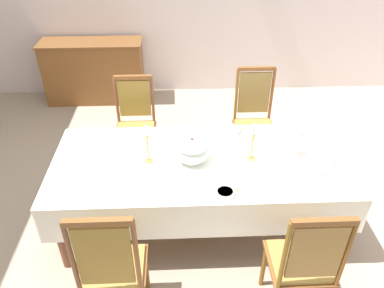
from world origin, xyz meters
TOP-DOWN VIEW (x-y plane):
  - ground at (0.00, 0.00)m, footprint 6.49×5.65m
  - dining_table at (0.00, -0.08)m, footprint 2.52×1.10m
  - tablecloth at (0.00, -0.08)m, footprint 2.54×1.12m
  - chair_south_a at (-0.65, -1.03)m, footprint 0.44×0.42m
  - chair_north_a at (-0.65, 0.88)m, footprint 0.44×0.42m
  - chair_south_b at (0.66, -1.03)m, footprint 0.44×0.42m
  - chair_north_b at (0.66, 0.88)m, footprint 0.44×0.42m
  - soup_tureen at (-0.07, -0.08)m, footprint 0.30×0.30m
  - candlestick_west at (-0.44, -0.08)m, footprint 0.07×0.07m
  - candlestick_east at (0.44, -0.08)m, footprint 0.07×0.07m
  - bowl_near_left at (0.16, -0.52)m, footprint 0.15×0.15m
  - bowl_near_right at (0.32, 0.36)m, footprint 0.18×0.18m
  - spoon_primary at (0.26, -0.49)m, footprint 0.04×0.18m
  - spoon_secondary at (0.44, 0.39)m, footprint 0.03×0.18m
  - sideboard at (-1.39, 2.55)m, footprint 1.44×0.48m

SIDE VIEW (x-z plane):
  - ground at x=0.00m, z-range -0.04..0.00m
  - sideboard at x=-1.39m, z-range 0.00..0.91m
  - chair_north_a at x=-0.65m, z-range 0.03..1.10m
  - chair_south_b at x=0.66m, z-range 0.02..1.13m
  - chair_north_b at x=0.66m, z-range 0.02..1.16m
  - chair_south_a at x=-0.65m, z-range 0.01..1.18m
  - tablecloth at x=0.00m, z-range 0.49..0.84m
  - dining_table at x=0.00m, z-range 0.30..1.05m
  - spoon_primary at x=0.26m, z-range 0.75..0.76m
  - spoon_secondary at x=0.44m, z-range 0.75..0.76m
  - bowl_near_left at x=0.16m, z-range 0.76..0.79m
  - bowl_near_right at x=0.32m, z-range 0.76..0.80m
  - soup_tureen at x=-0.07m, z-range 0.75..0.98m
  - candlestick_east at x=0.44m, z-range 0.72..1.07m
  - candlestick_west at x=-0.44m, z-range 0.72..1.08m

